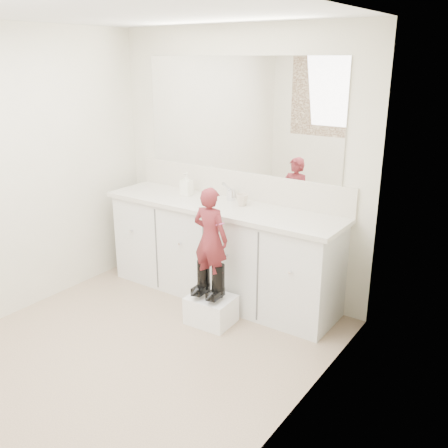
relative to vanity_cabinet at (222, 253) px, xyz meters
The scene contains 17 objects.
floor 1.30m from the vanity_cabinet, 90.00° to the right, with size 3.00×3.00×0.00m, color #7F6553.
ceiling 2.32m from the vanity_cabinet, 90.00° to the right, with size 3.00×3.00×0.00m, color white.
wall_back 0.82m from the vanity_cabinet, 90.00° to the left, with size 2.60×2.60×0.00m, color beige.
wall_left 1.95m from the vanity_cabinet, 136.70° to the right, with size 3.00×3.00×0.00m, color beige.
wall_right 1.95m from the vanity_cabinet, 43.30° to the right, with size 3.00×3.00×0.00m, color beige.
vanity_cabinet is the anchor object (origin of this frame).
countertop 0.45m from the vanity_cabinet, 90.00° to the right, with size 2.28×0.58×0.04m, color beige.
backsplash 0.64m from the vanity_cabinet, 90.00° to the left, with size 2.28×0.03×0.25m, color beige.
mirror 1.24m from the vanity_cabinet, 90.00° to the left, with size 2.00×0.02×1.00m, color white.
faucet 0.54m from the vanity_cabinet, 90.00° to the left, with size 0.08×0.08×0.10m, color silver.
cup 0.55m from the vanity_cabinet, 20.44° to the left, with size 0.11×0.11×0.10m, color beige.
soap_bottle 0.73m from the vanity_cabinet, behind, with size 0.10×0.10×0.21m, color white.
step_stool 0.61m from the vanity_cabinet, 64.79° to the right, with size 0.37×0.31×0.24m, color white.
boot_left 0.50m from the vanity_cabinet, 72.63° to the right, with size 0.11×0.20×0.31m, color black, non-canonical shape.
boot_right 0.56m from the vanity_cabinet, 57.85° to the right, with size 0.11×0.20×0.31m, color black, non-canonical shape.
toddler 0.62m from the vanity_cabinet, 64.79° to the right, with size 0.31×0.20×0.84m, color #A9343D.
toothbrush 0.73m from the vanity_cabinet, 58.87° to the right, with size 0.01×0.01×0.14m, color #CD4F9B.
Camera 1 is at (2.44, -2.26, 2.13)m, focal length 40.00 mm.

